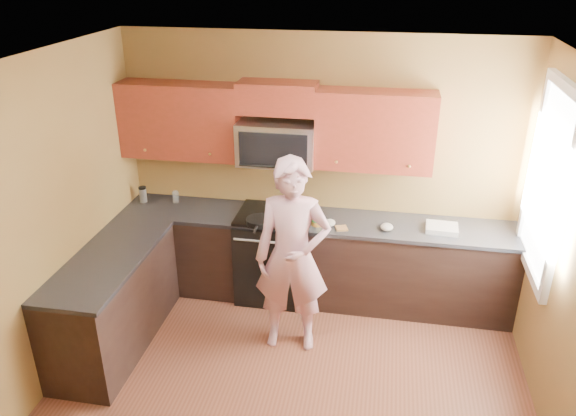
% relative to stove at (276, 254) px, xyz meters
% --- Properties ---
extents(floor, '(4.00, 4.00, 0.00)m').
position_rel_stove_xyz_m(floor, '(0.40, -1.68, -0.47)').
color(floor, brown).
rests_on(floor, ground).
extents(ceiling, '(4.00, 4.00, 0.00)m').
position_rel_stove_xyz_m(ceiling, '(0.40, -1.68, 2.23)').
color(ceiling, white).
rests_on(ceiling, ground).
extents(wall_back, '(4.00, 0.00, 4.00)m').
position_rel_stove_xyz_m(wall_back, '(0.40, 0.32, 0.88)').
color(wall_back, brown).
rests_on(wall_back, ground).
extents(wall_left, '(0.00, 4.00, 4.00)m').
position_rel_stove_xyz_m(wall_left, '(-1.60, -1.68, 0.88)').
color(wall_left, brown).
rests_on(wall_left, ground).
extents(cabinet_back_run, '(4.00, 0.60, 0.88)m').
position_rel_stove_xyz_m(cabinet_back_run, '(0.40, 0.02, -0.03)').
color(cabinet_back_run, black).
rests_on(cabinet_back_run, floor).
extents(cabinet_left_run, '(0.60, 1.60, 0.88)m').
position_rel_stove_xyz_m(cabinet_left_run, '(-1.30, -1.08, -0.03)').
color(cabinet_left_run, black).
rests_on(cabinet_left_run, floor).
extents(countertop_back, '(4.00, 0.62, 0.04)m').
position_rel_stove_xyz_m(countertop_back, '(0.40, 0.01, 0.43)').
color(countertop_back, black).
rests_on(countertop_back, cabinet_back_run).
extents(countertop_left, '(0.62, 1.60, 0.04)m').
position_rel_stove_xyz_m(countertop_left, '(-1.29, -1.08, 0.43)').
color(countertop_left, black).
rests_on(countertop_left, cabinet_left_run).
extents(stove, '(0.76, 0.65, 0.95)m').
position_rel_stove_xyz_m(stove, '(0.00, 0.00, 0.00)').
color(stove, black).
rests_on(stove, floor).
extents(microwave, '(0.76, 0.40, 0.42)m').
position_rel_stove_xyz_m(microwave, '(0.00, 0.12, 0.97)').
color(microwave, silver).
rests_on(microwave, wall_back).
extents(upper_cab_left, '(1.22, 0.33, 0.75)m').
position_rel_stove_xyz_m(upper_cab_left, '(-0.99, 0.16, 0.97)').
color(upper_cab_left, maroon).
rests_on(upper_cab_left, wall_back).
extents(upper_cab_right, '(1.12, 0.33, 0.75)m').
position_rel_stove_xyz_m(upper_cab_right, '(0.94, 0.16, 0.97)').
color(upper_cab_right, maroon).
rests_on(upper_cab_right, wall_back).
extents(upper_cab_over_mw, '(0.76, 0.33, 0.30)m').
position_rel_stove_xyz_m(upper_cab_over_mw, '(0.00, 0.16, 1.62)').
color(upper_cab_over_mw, maroon).
rests_on(upper_cab_over_mw, wall_back).
extents(window, '(0.06, 1.06, 1.66)m').
position_rel_stove_xyz_m(window, '(2.38, -0.48, 1.17)').
color(window, white).
rests_on(window, wall_right).
extents(woman, '(0.71, 0.50, 1.83)m').
position_rel_stove_xyz_m(woman, '(0.31, -0.78, 0.44)').
color(woman, pink).
rests_on(woman, floor).
extents(frying_pan, '(0.28, 0.46, 0.06)m').
position_rel_stove_xyz_m(frying_pan, '(-0.11, -0.26, 0.47)').
color(frying_pan, black).
rests_on(frying_pan, stove).
extents(butter_tub, '(0.13, 0.13, 0.08)m').
position_rel_stove_xyz_m(butter_tub, '(0.44, -0.12, 0.45)').
color(butter_tub, gold).
rests_on(butter_tub, countertop_back).
extents(toast_slice, '(0.14, 0.14, 0.01)m').
position_rel_stove_xyz_m(toast_slice, '(0.69, -0.16, 0.45)').
color(toast_slice, '#B27F47').
rests_on(toast_slice, countertop_back).
extents(napkin_a, '(0.14, 0.14, 0.06)m').
position_rel_stove_xyz_m(napkin_a, '(0.57, -0.11, 0.48)').
color(napkin_a, silver).
rests_on(napkin_a, countertop_back).
extents(napkin_b, '(0.15, 0.16, 0.07)m').
position_rel_stove_xyz_m(napkin_b, '(1.12, -0.11, 0.48)').
color(napkin_b, silver).
rests_on(napkin_b, countertop_back).
extents(dish_towel, '(0.31, 0.26, 0.05)m').
position_rel_stove_xyz_m(dish_towel, '(1.64, -0.02, 0.47)').
color(dish_towel, silver).
rests_on(dish_towel, countertop_back).
extents(travel_mug, '(0.09, 0.09, 0.17)m').
position_rel_stove_xyz_m(travel_mug, '(-1.46, 0.10, 0.45)').
color(travel_mug, silver).
rests_on(travel_mug, countertop_back).
extents(glass_a, '(0.09, 0.09, 0.12)m').
position_rel_stove_xyz_m(glass_a, '(-1.12, 0.16, 0.51)').
color(glass_a, silver).
rests_on(glass_a, countertop_back).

